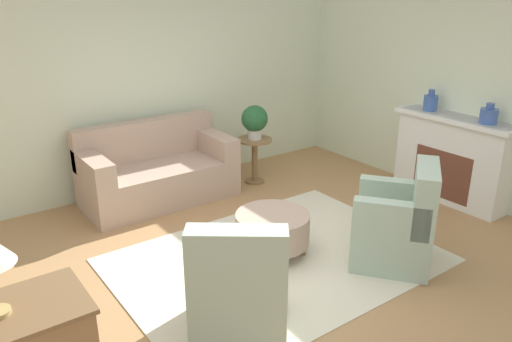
{
  "coord_description": "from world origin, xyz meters",
  "views": [
    {
      "loc": [
        -2.7,
        -3.39,
        2.56
      ],
      "look_at": [
        0.15,
        0.55,
        0.75
      ],
      "focal_mm": 35.0,
      "sensor_mm": 36.0,
      "label": 1
    }
  ],
  "objects": [
    {
      "name": "ground_plane",
      "position": [
        0.0,
        0.0,
        0.0
      ],
      "size": [
        16.0,
        16.0,
        0.0
      ],
      "primitive_type": "plane",
      "color": "#AD7F51"
    },
    {
      "name": "wall_back",
      "position": [
        0.0,
        2.64,
        1.4
      ],
      "size": [
        9.16,
        0.12,
        2.8
      ],
      "color": "beige",
      "rests_on": "ground_plane"
    },
    {
      "name": "wall_right",
      "position": [
        2.94,
        0.0,
        1.4
      ],
      "size": [
        0.12,
        9.75,
        2.8
      ],
      "color": "beige",
      "rests_on": "ground_plane"
    },
    {
      "name": "rug",
      "position": [
        0.0,
        0.0,
        0.01
      ],
      "size": [
        3.05,
        2.23,
        0.01
      ],
      "color": "beige",
      "rests_on": "ground_plane"
    },
    {
      "name": "couch",
      "position": [
        -0.27,
        2.08,
        0.36
      ],
      "size": [
        1.86,
        0.89,
        0.97
      ],
      "color": "tan",
      "rests_on": "ground_plane"
    },
    {
      "name": "armchair_left",
      "position": [
        -0.93,
        -0.71,
        0.4
      ],
      "size": [
        1.0,
        1.0,
        1.01
      ],
      "color": "#9EB29E",
      "rests_on": "rug"
    },
    {
      "name": "armchair_right",
      "position": [
        0.93,
        -0.71,
        0.4
      ],
      "size": [
        1.0,
        1.0,
        1.01
      ],
      "color": "#9EB29E",
      "rests_on": "rug"
    },
    {
      "name": "ottoman_table",
      "position": [
        0.06,
        0.14,
        0.28
      ],
      "size": [
        0.75,
        0.75,
        0.43
      ],
      "color": "tan",
      "rests_on": "rug"
    },
    {
      "name": "side_table",
      "position": [
        1.06,
        1.84,
        0.42
      ],
      "size": [
        0.47,
        0.47,
        0.63
      ],
      "color": "olive",
      "rests_on": "ground_plane"
    },
    {
      "name": "fireplace",
      "position": [
        2.69,
        -0.08,
        0.57
      ],
      "size": [
        0.44,
        1.51,
        1.09
      ],
      "color": "white",
      "rests_on": "ground_plane"
    },
    {
      "name": "vase_mantel_near",
      "position": [
        2.68,
        0.31,
        1.19
      ],
      "size": [
        0.17,
        0.17,
        0.27
      ],
      "color": "#38569E",
      "rests_on": "fireplace"
    },
    {
      "name": "vase_mantel_far",
      "position": [
        2.68,
        -0.47,
        1.18
      ],
      "size": [
        0.2,
        0.2,
        0.24
      ],
      "color": "#38569E",
      "rests_on": "fireplace"
    },
    {
      "name": "potted_plant_on_side_table",
      "position": [
        1.06,
        1.84,
        0.88
      ],
      "size": [
        0.35,
        0.35,
        0.46
      ],
      "color": "beige",
      "rests_on": "side_table"
    }
  ]
}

